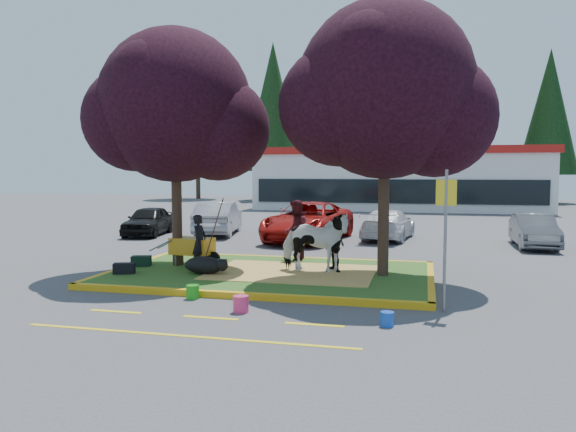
% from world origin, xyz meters
% --- Properties ---
extents(ground, '(90.00, 90.00, 0.00)m').
position_xyz_m(ground, '(0.00, 0.00, 0.00)').
color(ground, '#424244').
rests_on(ground, ground).
extents(median_island, '(8.00, 5.00, 0.15)m').
position_xyz_m(median_island, '(0.00, 0.00, 0.07)').
color(median_island, '#274F18').
rests_on(median_island, ground).
extents(curb_near, '(8.30, 0.16, 0.15)m').
position_xyz_m(curb_near, '(0.00, -2.58, 0.07)').
color(curb_near, gold).
rests_on(curb_near, ground).
extents(curb_far, '(8.30, 0.16, 0.15)m').
position_xyz_m(curb_far, '(0.00, 2.58, 0.07)').
color(curb_far, gold).
rests_on(curb_far, ground).
extents(curb_left, '(0.16, 5.30, 0.15)m').
position_xyz_m(curb_left, '(-4.08, 0.00, 0.07)').
color(curb_left, gold).
rests_on(curb_left, ground).
extents(curb_right, '(0.16, 5.30, 0.15)m').
position_xyz_m(curb_right, '(4.08, 0.00, 0.07)').
color(curb_right, gold).
rests_on(curb_right, ground).
extents(straw_bedding, '(4.20, 3.00, 0.01)m').
position_xyz_m(straw_bedding, '(0.60, 0.00, 0.15)').
color(straw_bedding, tan).
rests_on(straw_bedding, median_island).
extents(tree_purple_left, '(5.06, 4.20, 6.51)m').
position_xyz_m(tree_purple_left, '(-2.78, 0.38, 4.36)').
color(tree_purple_left, black).
rests_on(tree_purple_left, median_island).
extents(tree_purple_right, '(5.30, 4.40, 6.82)m').
position_xyz_m(tree_purple_right, '(2.92, 0.18, 4.56)').
color(tree_purple_right, black).
rests_on(tree_purple_right, median_island).
extents(fire_lane_stripe_a, '(1.10, 0.12, 0.01)m').
position_xyz_m(fire_lane_stripe_a, '(-2.00, -4.20, 0.00)').
color(fire_lane_stripe_a, yellow).
rests_on(fire_lane_stripe_a, ground).
extents(fire_lane_stripe_b, '(1.10, 0.12, 0.01)m').
position_xyz_m(fire_lane_stripe_b, '(0.00, -4.20, 0.00)').
color(fire_lane_stripe_b, yellow).
rests_on(fire_lane_stripe_b, ground).
extents(fire_lane_stripe_c, '(1.10, 0.12, 0.01)m').
position_xyz_m(fire_lane_stripe_c, '(2.00, -4.20, 0.00)').
color(fire_lane_stripe_c, yellow).
rests_on(fire_lane_stripe_c, ground).
extents(fire_lane_long, '(6.00, 0.10, 0.01)m').
position_xyz_m(fire_lane_long, '(0.00, -5.40, 0.00)').
color(fire_lane_long, yellow).
rests_on(fire_lane_long, ground).
extents(retail_building, '(20.40, 8.40, 4.40)m').
position_xyz_m(retail_building, '(2.00, 27.98, 2.25)').
color(retail_building, silver).
rests_on(retail_building, ground).
extents(treeline, '(46.58, 7.80, 14.63)m').
position_xyz_m(treeline, '(1.23, 37.61, 7.73)').
color(treeline, black).
rests_on(treeline, ground).
extents(cow, '(1.97, 1.07, 1.59)m').
position_xyz_m(cow, '(1.17, 0.08, 0.95)').
color(cow, silver).
rests_on(cow, median_island).
extents(calf, '(1.06, 0.63, 0.45)m').
position_xyz_m(calf, '(-1.54, -0.73, 0.38)').
color(calf, black).
rests_on(calf, median_island).
extents(handler, '(0.39, 0.56, 1.45)m').
position_xyz_m(handler, '(-2.00, 0.07, 0.87)').
color(handler, black).
rests_on(handler, median_island).
extents(visitor_a, '(0.77, 0.94, 1.77)m').
position_xyz_m(visitor_a, '(0.22, 2.02, 1.04)').
color(visitor_a, '#43131A').
rests_on(visitor_a, median_island).
extents(visitor_b, '(0.61, 0.77, 1.22)m').
position_xyz_m(visitor_b, '(1.59, 0.73, 0.76)').
color(visitor_b, black).
rests_on(visitor_b, median_island).
extents(wheelbarrow, '(2.04, 0.84, 0.77)m').
position_xyz_m(wheelbarrow, '(-2.34, 0.41, 0.68)').
color(wheelbarrow, black).
rests_on(wheelbarrow, median_island).
extents(gear_bag_dark, '(0.60, 0.45, 0.27)m').
position_xyz_m(gear_bag_dark, '(-3.55, -1.18, 0.28)').
color(gear_bag_dark, black).
rests_on(gear_bag_dark, median_island).
extents(gear_bag_green, '(0.59, 0.45, 0.28)m').
position_xyz_m(gear_bag_green, '(-3.70, -0.01, 0.29)').
color(gear_bag_green, black).
rests_on(gear_bag_green, median_island).
extents(sign_post, '(0.39, 0.10, 2.81)m').
position_xyz_m(sign_post, '(4.30, -2.70, 1.76)').
color(sign_post, slate).
rests_on(sign_post, ground).
extents(bucket_green, '(0.30, 0.30, 0.30)m').
position_xyz_m(bucket_green, '(-0.96, -2.80, 0.15)').
color(bucket_green, '#1F9617').
rests_on(bucket_green, ground).
extents(bucket_pink, '(0.37, 0.37, 0.33)m').
position_xyz_m(bucket_pink, '(0.42, -3.66, 0.17)').
color(bucket_pink, '#D93067').
rests_on(bucket_pink, ground).
extents(bucket_blue, '(0.32, 0.32, 0.26)m').
position_xyz_m(bucket_blue, '(3.29, -3.98, 0.13)').
color(bucket_blue, blue).
rests_on(bucket_blue, ground).
extents(car_black, '(2.05, 3.87, 1.25)m').
position_xyz_m(car_black, '(-7.67, 7.98, 0.63)').
color(car_black, black).
rests_on(car_black, ground).
extents(car_silver, '(2.30, 4.55, 1.43)m').
position_xyz_m(car_silver, '(-4.83, 8.95, 0.72)').
color(car_silver, '#94969C').
rests_on(car_silver, ground).
extents(car_red, '(3.19, 5.78, 1.53)m').
position_xyz_m(car_red, '(-0.60, 7.78, 0.77)').
color(car_red, '#A6120D').
rests_on(car_red, ground).
extents(car_white, '(2.19, 4.36, 1.22)m').
position_xyz_m(car_white, '(2.47, 8.96, 0.61)').
color(car_white, silver).
rests_on(car_white, ground).
extents(car_grey, '(1.28, 3.67, 1.21)m').
position_xyz_m(car_grey, '(7.77, 7.78, 0.60)').
color(car_grey, '#53565A').
rests_on(car_grey, ground).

